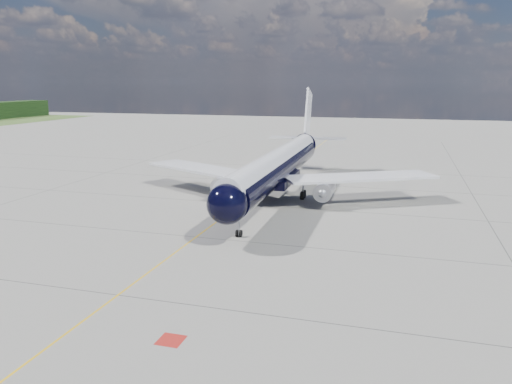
# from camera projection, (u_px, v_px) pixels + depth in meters

# --- Properties ---
(ground) EXTENTS (320.00, 320.00, 0.00)m
(ground) POSITION_uv_depth(u_px,v_px,m) (252.00, 196.00, 70.39)
(ground) COLOR gray
(ground) RESTS_ON ground
(taxiway_centerline) EXTENTS (0.16, 160.00, 0.01)m
(taxiway_centerline) POSITION_uv_depth(u_px,v_px,m) (241.00, 204.00, 65.70)
(taxiway_centerline) COLOR #E2AC0B
(taxiway_centerline) RESTS_ON ground
(red_marking) EXTENTS (1.60, 1.60, 0.01)m
(red_marking) POSITION_uv_depth(u_px,v_px,m) (171.00, 340.00, 31.05)
(red_marking) COLOR maroon
(red_marking) RESTS_ON ground
(main_airliner) EXTENTS (42.03, 51.06, 14.77)m
(main_airliner) POSITION_uv_depth(u_px,v_px,m) (279.00, 165.00, 68.25)
(main_airliner) COLOR black
(main_airliner) RESTS_ON ground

